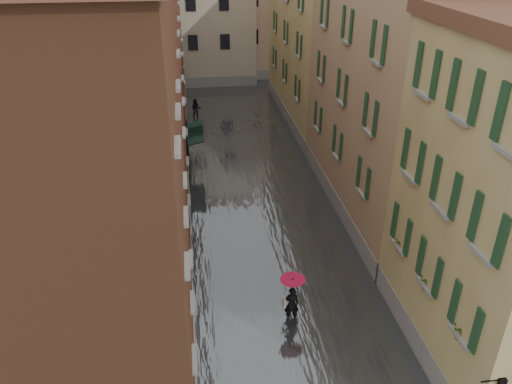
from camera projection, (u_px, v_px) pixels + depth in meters
ground at (296, 327)px, 19.79m from camera, size 120.00×120.00×0.00m
floodwater at (253, 180)px, 31.12m from camera, size 10.00×60.00×0.20m
building_left_near at (77, 227)px, 14.16m from camera, size 6.00×8.00×13.00m
building_left_mid at (119, 111)px, 23.90m from camera, size 6.00×14.00×12.50m
building_left_far at (139, 35)px, 36.68m from camera, size 6.00×16.00×14.00m
building_right_mid at (399, 94)px, 25.45m from camera, size 6.00×14.00×13.00m
building_right_far at (324, 47)px, 38.93m from camera, size 6.00×16.00×11.50m
building_end_cream at (191, 13)px, 49.64m from camera, size 12.00×9.00×13.00m
building_end_pink at (276, 13)px, 52.70m from camera, size 10.00×9.00×12.00m
awning_near at (194, 137)px, 31.15m from camera, size 1.09×2.90×2.80m
awning_far at (194, 131)px, 32.02m from camera, size 1.09×2.74×2.80m
wall_lantern at (500, 382)px, 13.65m from camera, size 0.71×0.22×0.35m
window_planters at (429, 275)px, 17.02m from camera, size 0.59×5.58×0.84m
pedestrian_main at (292, 295)px, 19.51m from camera, size 1.01×1.01×2.06m
pedestrian_far at (196, 109)px, 40.69m from camera, size 0.93×0.76×1.77m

